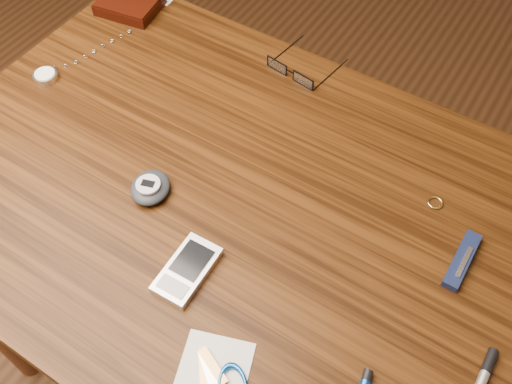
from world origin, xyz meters
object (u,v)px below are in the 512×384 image
notepad_keys (223,381)px  wallet_and_card (130,4)px  desk (232,230)px  pda_phone (187,270)px  pedometer (150,187)px  eyeglasses (292,72)px  pocket_knife (462,260)px  pocket_watch (51,72)px

notepad_keys → wallet_and_card: bearing=138.2°
desk → wallet_and_card: (-0.42, 0.27, 0.11)m
pda_phone → pedometer: size_ratio=1.25×
eyeglasses → notepad_keys: bearing=-68.4°
desk → pocket_knife: bearing=12.8°
pedometer → pocket_knife: size_ratio=0.84×
desk → notepad_keys: (0.15, -0.24, 0.11)m
wallet_and_card → pocket_watch: 0.22m
pedometer → desk: bearing=30.2°
pocket_watch → notepad_keys: 0.64m
eyeglasses → pedometer: 0.34m
wallet_and_card → pda_phone: bearing=-42.9°
pocket_watch → eyeglasses: bearing=31.9°
pocket_watch → pda_phone: pda_phone is taller
pedometer → pda_phone: bearing=-32.2°
wallet_and_card → pocket_knife: 0.78m
pda_phone → desk: bearing=99.9°
desk → pocket_knife: size_ratio=10.14×
eyeglasses → pocket_knife: 0.44m
pocket_watch → wallet_and_card: bearing=90.2°
eyeglasses → pocket_knife: eyeglasses is taller
desk → pocket_watch: 0.44m
eyeglasses → wallet_and_card: bearing=-179.2°
pedometer → wallet_and_card: bearing=133.6°
pocket_knife → pocket_watch: bearing=-177.8°
wallet_and_card → pedometer: 0.46m
pda_phone → pedometer: bearing=147.8°
eyeglasses → pedometer: bearing=-98.7°
pocket_watch → pedometer: pedometer is taller
desk → pda_phone: pda_phone is taller
pocket_watch → pocket_knife: bearing=2.2°
desk → pedometer: pedometer is taller
pda_phone → pocket_knife: 0.38m
desk → pocket_watch: pocket_watch is taller
wallet_and_card → pedometer: pedometer is taller
desk → eyeglasses: eyeglasses is taller
eyeglasses → notepad_keys: size_ratio=0.95×
pda_phone → pocket_knife: bearing=34.8°
notepad_keys → pocket_knife: 0.37m
pda_phone → pedometer: (-0.13, 0.08, 0.00)m
eyeglasses → pocket_watch: size_ratio=0.37×
pocket_watch → pda_phone: bearing=-23.2°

